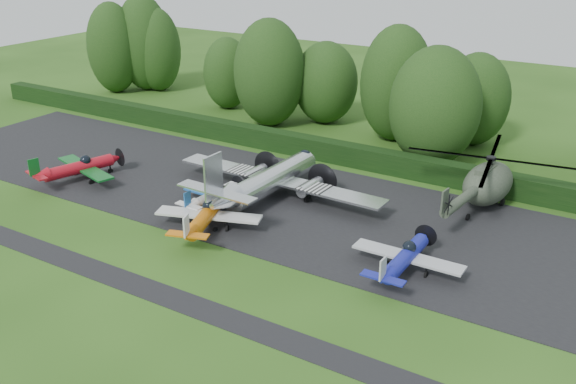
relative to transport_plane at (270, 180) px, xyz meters
The scene contains 19 objects.
ground 10.28m from the transport_plane, 100.83° to the right, with size 160.00×160.00×0.00m, color #264914.
apron 2.58m from the transport_plane, behind, with size 70.00×18.00×0.01m, color black.
taxiway_verge 16.15m from the transport_plane, 96.80° to the right, with size 70.00×2.00×0.00m, color black.
hedgerow 11.35m from the transport_plane, 99.76° to the left, with size 90.00×1.60×2.00m, color black.
transport_plane is the anchor object (origin of this frame).
light_plane_red 17.63m from the transport_plane, 162.69° to the right, with size 8.00×8.41×3.07m.
light_plane_white 4.79m from the transport_plane, 131.31° to the right, with size 6.27×6.60×2.41m.
light_plane_orange 7.47m from the transport_plane, 96.39° to the right, with size 8.05×8.46×3.09m.
light_plane_blue 15.26m from the transport_plane, 21.77° to the right, with size 7.53×7.92×2.89m.
helicopter 17.61m from the transport_plane, 27.09° to the left, with size 13.17×15.41×4.24m.
tree_0 29.52m from the transport_plane, 133.04° to the left, with size 5.87×5.87×8.74m.
tree_1 43.16m from the transport_plane, 151.95° to the left, with size 6.81×6.81×11.96m.
tree_3 21.05m from the transport_plane, 83.42° to the left, with size 7.50×7.50×12.07m.
tree_4 25.46m from the transport_plane, 66.85° to the left, with size 6.91×6.91×9.53m.
tree_5 23.47m from the transport_plane, 107.09° to the left, with size 7.27×7.27×9.29m.
tree_6 21.94m from the transport_plane, 122.94° to the left, with size 7.96×7.96×11.97m.
tree_8 41.35m from the transport_plane, 144.46° to the left, with size 6.29×6.29×11.13m.
tree_10 42.70m from the transport_plane, 146.48° to the left, with size 7.23×7.23×12.82m.
tree_11 17.86m from the transport_plane, 61.32° to the left, with size 8.49×8.49×11.28m.
Camera 1 is at (28.75, -31.14, 21.34)m, focal length 40.00 mm.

